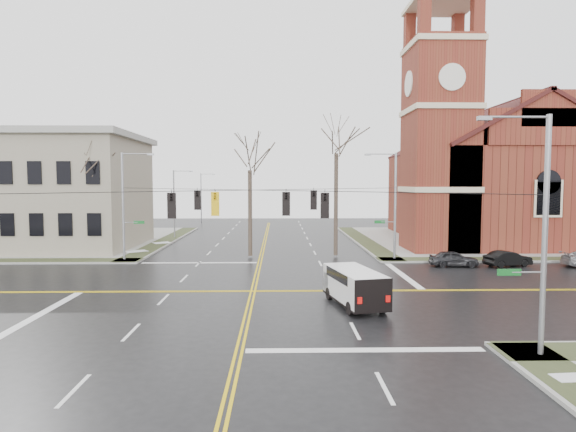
{
  "coord_description": "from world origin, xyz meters",
  "views": [
    {
      "loc": [
        1.56,
        -29.12,
        6.66
      ],
      "look_at": [
        2.27,
        6.0,
        4.2
      ],
      "focal_mm": 30.0,
      "sensor_mm": 36.0,
      "label": 1
    }
  ],
  "objects_px": {
    "tree_nw_near": "(250,164)",
    "signal_pole_ne": "(393,203)",
    "signal_pole_se": "(540,228)",
    "parked_car_a": "(454,259)",
    "streetlight_north_b": "(202,196)",
    "tree_ne": "(336,146)",
    "signal_pole_nw": "(125,203)",
    "church": "(484,167)",
    "streetlight_north_a": "(175,201)",
    "cargo_van": "(353,284)",
    "tree_nw_far": "(91,169)",
    "parked_car_b": "(508,259)"
  },
  "relations": [
    {
      "from": "signal_pole_ne",
      "to": "tree_ne",
      "type": "xyz_separation_m",
      "value": [
        -4.64,
        1.98,
        4.88
      ]
    },
    {
      "from": "church",
      "to": "parked_car_a",
      "type": "height_order",
      "value": "church"
    },
    {
      "from": "church",
      "to": "tree_nw_far",
      "type": "xyz_separation_m",
      "value": [
        -39.63,
        -11.18,
        -0.62
      ]
    },
    {
      "from": "streetlight_north_b",
      "to": "parked_car_b",
      "type": "xyz_separation_m",
      "value": [
        30.4,
        -39.73,
        -3.84
      ]
    },
    {
      "from": "signal_pole_se",
      "to": "parked_car_a",
      "type": "distance_m",
      "value": 20.71
    },
    {
      "from": "tree_ne",
      "to": "parked_car_b",
      "type": "bearing_deg",
      "value": -21.74
    },
    {
      "from": "signal_pole_se",
      "to": "cargo_van",
      "type": "relative_size",
      "value": 1.66
    },
    {
      "from": "tree_nw_far",
      "to": "tree_nw_near",
      "type": "distance_m",
      "value": 13.93
    },
    {
      "from": "streetlight_north_a",
      "to": "parked_car_b",
      "type": "height_order",
      "value": "streetlight_north_a"
    },
    {
      "from": "signal_pole_nw",
      "to": "parked_car_b",
      "type": "bearing_deg",
      "value": -5.93
    },
    {
      "from": "signal_pole_ne",
      "to": "tree_ne",
      "type": "height_order",
      "value": "tree_ne"
    },
    {
      "from": "signal_pole_se",
      "to": "streetlight_north_b",
      "type": "distance_m",
      "value": 63.43
    },
    {
      "from": "tree_nw_near",
      "to": "signal_pole_nw",
      "type": "bearing_deg",
      "value": -169.79
    },
    {
      "from": "signal_pole_ne",
      "to": "tree_nw_near",
      "type": "distance_m",
      "value": 12.83
    },
    {
      "from": "signal_pole_nw",
      "to": "cargo_van",
      "type": "relative_size",
      "value": 1.66
    },
    {
      "from": "parked_car_a",
      "to": "signal_pole_nw",
      "type": "bearing_deg",
      "value": 87.75
    },
    {
      "from": "signal_pole_ne",
      "to": "tree_nw_near",
      "type": "relative_size",
      "value": 0.79
    },
    {
      "from": "streetlight_north_a",
      "to": "signal_pole_se",
      "type": "bearing_deg",
      "value": -60.91
    },
    {
      "from": "streetlight_north_a",
      "to": "tree_ne",
      "type": "height_order",
      "value": "tree_ne"
    },
    {
      "from": "parked_car_b",
      "to": "signal_pole_se",
      "type": "bearing_deg",
      "value": 141.0
    },
    {
      "from": "parked_car_a",
      "to": "parked_car_b",
      "type": "distance_m",
      "value": 4.31
    },
    {
      "from": "parked_car_a",
      "to": "tree_nw_near",
      "type": "bearing_deg",
      "value": 77.42
    },
    {
      "from": "signal_pole_nw",
      "to": "parked_car_a",
      "type": "bearing_deg",
      "value": -6.75
    },
    {
      "from": "parked_car_a",
      "to": "tree_nw_far",
      "type": "relative_size",
      "value": 0.35
    },
    {
      "from": "streetlight_north_a",
      "to": "streetlight_north_b",
      "type": "distance_m",
      "value": 20.0
    },
    {
      "from": "signal_pole_ne",
      "to": "parked_car_a",
      "type": "relative_size",
      "value": 2.41
    },
    {
      "from": "church",
      "to": "streetlight_north_a",
      "type": "bearing_deg",
      "value": 174.81
    },
    {
      "from": "signal_pole_nw",
      "to": "parked_car_a",
      "type": "distance_m",
      "value": 27.29
    },
    {
      "from": "church",
      "to": "streetlight_north_b",
      "type": "relative_size",
      "value": 3.44
    },
    {
      "from": "tree_nw_far",
      "to": "parked_car_a",
      "type": "bearing_deg",
      "value": -9.87
    },
    {
      "from": "streetlight_north_a",
      "to": "streetlight_north_b",
      "type": "relative_size",
      "value": 1.0
    },
    {
      "from": "streetlight_north_b",
      "to": "tree_ne",
      "type": "height_order",
      "value": "tree_ne"
    },
    {
      "from": "signal_pole_ne",
      "to": "signal_pole_se",
      "type": "relative_size",
      "value": 1.0
    },
    {
      "from": "streetlight_north_a",
      "to": "cargo_van",
      "type": "distance_m",
      "value": 35.53
    },
    {
      "from": "parked_car_a",
      "to": "parked_car_b",
      "type": "xyz_separation_m",
      "value": [
        4.31,
        -0.06,
        -0.01
      ]
    },
    {
      "from": "signal_pole_ne",
      "to": "cargo_van",
      "type": "xyz_separation_m",
      "value": [
        -5.7,
        -14.9,
        -3.8
      ]
    },
    {
      "from": "signal_pole_nw",
      "to": "tree_ne",
      "type": "height_order",
      "value": "tree_ne"
    },
    {
      "from": "tree_ne",
      "to": "signal_pole_se",
      "type": "bearing_deg",
      "value": -79.48
    },
    {
      "from": "signal_pole_se",
      "to": "parked_car_a",
      "type": "height_order",
      "value": "signal_pole_se"
    },
    {
      "from": "signal_pole_ne",
      "to": "tree_ne",
      "type": "bearing_deg",
      "value": 156.84
    },
    {
      "from": "church",
      "to": "streetlight_north_b",
      "type": "height_order",
      "value": "church"
    },
    {
      "from": "signal_pole_nw",
      "to": "parked_car_a",
      "type": "relative_size",
      "value": 2.41
    },
    {
      "from": "cargo_van",
      "to": "tree_ne",
      "type": "distance_m",
      "value": 19.01
    },
    {
      "from": "signal_pole_se",
      "to": "streetlight_north_b",
      "type": "relative_size",
      "value": 1.12
    },
    {
      "from": "streetlight_north_b",
      "to": "tree_ne",
      "type": "bearing_deg",
      "value": -63.33
    },
    {
      "from": "tree_nw_near",
      "to": "signal_pole_ne",
      "type": "bearing_deg",
      "value": -8.67
    },
    {
      "from": "signal_pole_nw",
      "to": "tree_nw_near",
      "type": "distance_m",
      "value": 11.04
    },
    {
      "from": "cargo_van",
      "to": "tree_nw_near",
      "type": "relative_size",
      "value": 0.48
    },
    {
      "from": "church",
      "to": "signal_pole_ne",
      "type": "relative_size",
      "value": 3.06
    },
    {
      "from": "streetlight_north_b",
      "to": "tree_nw_near",
      "type": "relative_size",
      "value": 0.7
    }
  ]
}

